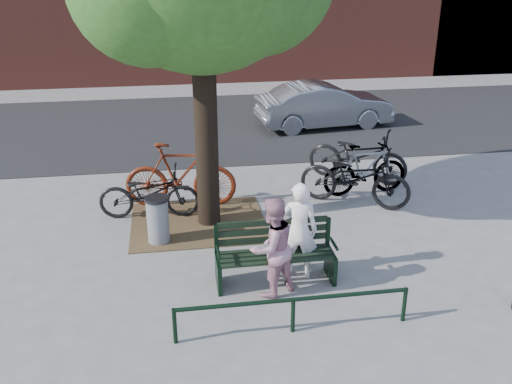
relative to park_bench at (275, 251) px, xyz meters
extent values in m
plane|color=gray|center=(0.00, -0.08, -0.48)|extent=(90.00, 90.00, 0.00)
cube|color=brown|center=(-1.00, 2.12, -0.47)|extent=(2.40, 2.00, 0.02)
cube|color=black|center=(0.00, 8.42, -0.47)|extent=(40.00, 7.00, 0.01)
cube|color=black|center=(-0.84, -0.08, -0.25)|extent=(0.06, 0.52, 0.45)
cube|color=black|center=(-0.84, 0.15, 0.19)|extent=(0.06, 0.06, 0.44)
cylinder|color=black|center=(-0.84, -0.18, 0.15)|extent=(0.04, 0.36, 0.04)
cube|color=black|center=(0.84, -0.08, -0.25)|extent=(0.06, 0.52, 0.45)
cube|color=black|center=(0.84, 0.15, 0.19)|extent=(0.06, 0.06, 0.44)
cylinder|color=black|center=(0.84, -0.18, 0.15)|extent=(0.04, 0.36, 0.04)
cube|color=black|center=(0.00, -0.08, -0.03)|extent=(1.64, 0.46, 0.04)
cube|color=black|center=(0.00, 0.15, 0.26)|extent=(1.64, 0.03, 0.47)
cylinder|color=black|center=(-1.50, -1.28, -0.23)|extent=(0.06, 0.06, 0.50)
cylinder|color=black|center=(0.00, -1.28, -0.23)|extent=(0.06, 0.06, 0.50)
cylinder|color=black|center=(1.50, -1.28, -0.23)|extent=(0.06, 0.06, 0.50)
cylinder|color=black|center=(0.00, -1.28, 0.00)|extent=(3.00, 0.06, 0.06)
cylinder|color=black|center=(-0.80, 2.12, 1.42)|extent=(0.40, 0.40, 3.80)
imported|color=white|center=(0.37, 0.07, 0.28)|extent=(0.62, 0.48, 1.51)
imported|color=#B37B89|center=(-0.11, -0.35, 0.26)|extent=(0.90, 0.84, 1.48)
cylinder|color=gray|center=(-1.70, 1.50, -0.10)|extent=(0.36, 0.36, 0.76)
cylinder|color=black|center=(-1.70, 1.50, 0.31)|extent=(0.40, 0.40, 0.05)
imported|color=black|center=(-1.85, 2.52, 0.00)|extent=(1.87, 0.80, 0.96)
imported|color=#5A1D0C|center=(-1.26, 2.94, 0.16)|extent=(2.17, 0.88, 1.27)
imported|color=black|center=(2.49, 3.70, 0.08)|extent=(2.19, 1.77, 1.12)
imported|color=gray|center=(2.40, 2.95, 0.05)|extent=(1.79, 0.64, 1.05)
imported|color=black|center=(2.03, 2.49, 0.08)|extent=(2.22, 1.71, 1.12)
imported|color=gray|center=(2.86, 7.75, 0.14)|extent=(3.86, 1.72, 1.23)
camera|label=1|loc=(-1.42, -7.23, 4.05)|focal=40.00mm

